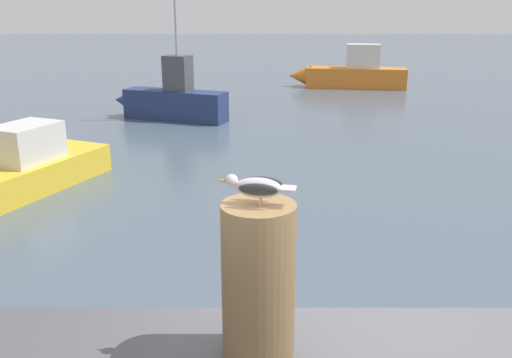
# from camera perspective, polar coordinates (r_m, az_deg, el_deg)

# --- Properties ---
(mooring_post) EXTENTS (0.38, 0.38, 0.84)m
(mooring_post) POSITION_cam_1_polar(r_m,az_deg,el_deg) (2.90, 0.02, -10.43)
(mooring_post) COLOR brown
(mooring_post) RESTS_ON harbor_quay
(seagull) EXTENTS (0.39, 0.18, 0.14)m
(seagull) POSITION_cam_1_polar(r_m,az_deg,el_deg) (2.70, -0.12, -0.79)
(seagull) COLOR tan
(seagull) RESTS_ON mooring_post
(boat_navy) EXTENTS (3.71, 2.01, 4.18)m
(boat_navy) POSITION_cam_1_polar(r_m,az_deg,el_deg) (17.13, -8.99, 7.94)
(boat_navy) COLOR navy
(boat_navy) RESTS_ON ground_plane
(boat_orange) EXTENTS (4.86, 1.70, 1.79)m
(boat_orange) POSITION_cam_1_polar(r_m,az_deg,el_deg) (23.74, 9.02, 10.50)
(boat_orange) COLOR orange
(boat_orange) RESTS_ON ground_plane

